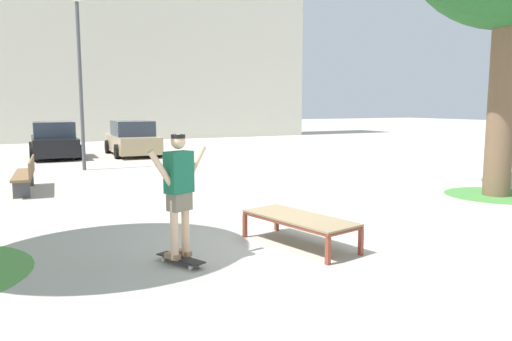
{
  "coord_description": "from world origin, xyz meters",
  "views": [
    {
      "loc": [
        -3.87,
        -6.74,
        2.16
      ],
      "look_at": [
        0.06,
        1.12,
        1.0
      ],
      "focal_mm": 34.59,
      "sensor_mm": 36.0,
      "label": 1
    }
  ],
  "objects_px": {
    "skate_box": "(299,219)",
    "light_post": "(79,54)",
    "car_tan": "(132,139)",
    "car_black": "(54,141)",
    "skateboard": "(181,259)",
    "skater": "(179,187)",
    "park_bench": "(26,174)"
  },
  "relations": [
    {
      "from": "skater",
      "to": "car_tan",
      "type": "height_order",
      "value": "skater"
    },
    {
      "from": "car_black",
      "to": "park_bench",
      "type": "relative_size",
      "value": 1.75
    },
    {
      "from": "skater",
      "to": "car_tan",
      "type": "relative_size",
      "value": 0.4
    },
    {
      "from": "skater",
      "to": "park_bench",
      "type": "bearing_deg",
      "value": 103.11
    },
    {
      "from": "skater",
      "to": "car_black",
      "type": "bearing_deg",
      "value": 91.33
    },
    {
      "from": "car_black",
      "to": "light_post",
      "type": "height_order",
      "value": "light_post"
    },
    {
      "from": "car_tan",
      "to": "skateboard",
      "type": "bearing_deg",
      "value": -100.25
    },
    {
      "from": "skate_box",
      "to": "skateboard",
      "type": "xyz_separation_m",
      "value": [
        -1.93,
        -0.06,
        -0.34
      ]
    },
    {
      "from": "skate_box",
      "to": "car_tan",
      "type": "distance_m",
      "value": 15.3
    },
    {
      "from": "skateboard",
      "to": "skater",
      "type": "distance_m",
      "value": 0.99
    },
    {
      "from": "skate_box",
      "to": "light_post",
      "type": "bearing_deg",
      "value": 99.09
    },
    {
      "from": "skateboard",
      "to": "skater",
      "type": "height_order",
      "value": "skater"
    },
    {
      "from": "skateboard",
      "to": "skate_box",
      "type": "bearing_deg",
      "value": 1.65
    },
    {
      "from": "skate_box",
      "to": "skater",
      "type": "relative_size",
      "value": 1.19
    },
    {
      "from": "skateboard",
      "to": "light_post",
      "type": "distance_m",
      "value": 11.62
    },
    {
      "from": "skate_box",
      "to": "light_post",
      "type": "distance_m",
      "value": 11.6
    },
    {
      "from": "car_black",
      "to": "park_bench",
      "type": "bearing_deg",
      "value": -98.86
    },
    {
      "from": "car_black",
      "to": "light_post",
      "type": "relative_size",
      "value": 0.73
    },
    {
      "from": "car_black",
      "to": "skate_box",
      "type": "bearing_deg",
      "value": -81.7
    },
    {
      "from": "park_bench",
      "to": "skateboard",
      "type": "bearing_deg",
      "value": -76.89
    },
    {
      "from": "car_black",
      "to": "skateboard",
      "type": "bearing_deg",
      "value": -88.67
    },
    {
      "from": "skate_box",
      "to": "car_black",
      "type": "height_order",
      "value": "car_black"
    },
    {
      "from": "car_tan",
      "to": "skate_box",
      "type": "bearing_deg",
      "value": -93.15
    },
    {
      "from": "skater",
      "to": "park_bench",
      "type": "height_order",
      "value": "skater"
    },
    {
      "from": "skate_box",
      "to": "park_bench",
      "type": "relative_size",
      "value": 0.83
    },
    {
      "from": "park_bench",
      "to": "car_tan",
      "type": "bearing_deg",
      "value": 60.94
    },
    {
      "from": "skater",
      "to": "skateboard",
      "type": "bearing_deg",
      "value": -66.54
    },
    {
      "from": "car_black",
      "to": "car_tan",
      "type": "xyz_separation_m",
      "value": [
        3.14,
        -0.49,
        0.0
      ]
    },
    {
      "from": "skate_box",
      "to": "skateboard",
      "type": "distance_m",
      "value": 1.96
    },
    {
      "from": "skate_box",
      "to": "light_post",
      "type": "relative_size",
      "value": 0.35
    },
    {
      "from": "light_post",
      "to": "car_tan",
      "type": "bearing_deg",
      "value": 59.1
    },
    {
      "from": "skate_box",
      "to": "park_bench",
      "type": "xyz_separation_m",
      "value": [
        -3.63,
        7.23,
        0.03
      ]
    }
  ]
}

